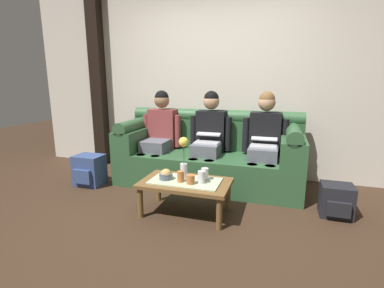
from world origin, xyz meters
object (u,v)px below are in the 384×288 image
Objects in this scene: cup_far_left at (191,179)px; couch at (209,156)px; person_middle at (209,135)px; coffee_table at (185,185)px; backpack_left at (89,170)px; flower_vase at (184,155)px; backpack_right at (336,201)px; cup_near_right at (205,174)px; cup_near_left at (181,176)px; snack_bowl at (166,175)px; person_right at (264,138)px; person_left at (160,132)px; cup_far_center at (201,177)px.

couch is at bearing 94.48° from cup_far_left.
person_middle reaches higher than coffee_table.
backpack_left is (-1.48, -0.56, -0.46)m from person_middle.
flower_vase is 1.61m from backpack_right.
couch is 19.20× the size of cup_near_right.
couch reaches higher than backpack_right.
flower_vase is 1.53m from backpack_left.
backpack_left reaches higher than backpack_right.
cup_near_left is at bearing 167.04° from cup_far_left.
cup_near_right is (0.39, 0.10, 0.02)m from snack_bowl.
coffee_table is at bearing -126.14° from person_right.
person_left is 1.06m from backpack_left.
flower_vase is at bearing 29.19° from snack_bowl.
flower_vase is at bearing -13.20° from backpack_left.
person_left and person_middle have the same top height.
cup_far_left is at bearing -85.52° from couch.
cup_near_left is (-0.03, -1.02, 0.05)m from couch.
couch is 1.05m from cup_far_left.
cup_near_left is 0.90× the size of cup_near_right.
person_middle is at bearing 159.47° from backpack_right.
cup_far_center is 0.37× the size of backpack_right.
flower_vase reaches higher than snack_bowl.
cup_far_center is at bearing -79.92° from person_middle.
couch is at bearing 78.50° from snack_bowl.
backpack_left is at bearing -159.08° from couch.
cup_far_left is (0.08, -0.08, 0.10)m from coffee_table.
person_middle reaches higher than flower_vase.
person_left reaches higher than snack_bowl.
person_right reaches higher than coffee_table.
snack_bowl is 0.17m from cup_near_left.
flower_vase is 0.30m from cup_far_center.
couch is at bearing 88.25° from cup_near_left.
cup_far_center is at bearing -48.36° from person_left.
cup_far_center is at bearing -14.54° from backpack_left.
couch is at bearing 90.00° from coffee_table.
cup_near_right is 0.38× the size of backpack_right.
person_right is at bearing 0.02° from person_middle.
coffee_table is 2.77× the size of backpack_right.
cup_far_center is (0.18, -0.99, 0.05)m from couch.
cup_near_right reaches higher than coffee_table.
cup_near_right is at bearing -11.23° from backpack_left.
flower_vase is (-0.04, -0.90, 0.23)m from couch.
person_right is 9.94× the size of cup_near_right.
cup_near_left is 1.23× the size of cup_far_left.
snack_bowl is (-0.91, -0.99, -0.26)m from person_right.
person_right is 3.74× the size of backpack_right.
person_right is at bearing -0.33° from couch.
snack_bowl reaches higher than coffee_table.
couch reaches higher than cup_near_right.
person_right reaches higher than flower_vase.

